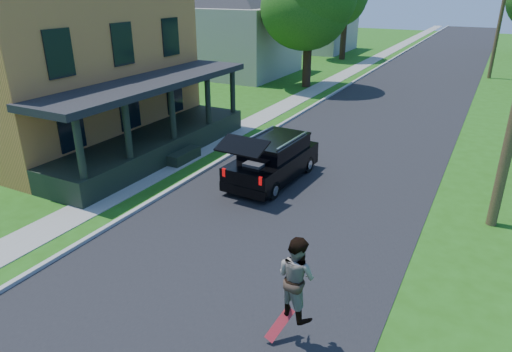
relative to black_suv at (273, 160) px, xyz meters
The scene contains 13 objects.
ground 6.12m from the black_suv, 76.66° to the right, with size 140.00×140.00×0.00m, color #215410.
street 14.19m from the black_suv, 84.33° to the left, with size 8.00×120.00×0.02m, color black.
curb 14.37m from the black_suv, 100.65° to the left, with size 0.15×120.00×0.12m, color #989994.
sidewalk 14.73m from the black_suv, 106.59° to the left, with size 1.30×120.00×0.03m, color gray.
front_walk 8.14m from the black_suv, behind, with size 6.50×1.20×0.03m, color gray.
main_house 12.13m from the black_suv, behind, with size 15.56×15.56×10.10m.
neighbor_house_mid 22.03m from the black_suv, 123.77° to the left, with size 12.78×12.78×8.30m.
neighbor_house_far 36.34m from the black_suv, 109.54° to the left, with size 12.78×12.78×8.30m.
black_suv is the anchor object (origin of this frame).
skateboarder 8.06m from the black_suv, 60.93° to the right, with size 0.99×0.89×1.67m.
skateboard 8.02m from the black_suv, 62.96° to the right, with size 0.45×0.50×0.63m.
tree_left_mid 17.46m from the black_suv, 108.01° to the left, with size 6.93×7.12×8.46m.
utility_pole_far 26.30m from the black_suv, 76.88° to the left, with size 1.63×0.27×9.24m.
Camera 1 is at (5.15, -7.72, 6.52)m, focal length 32.00 mm.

